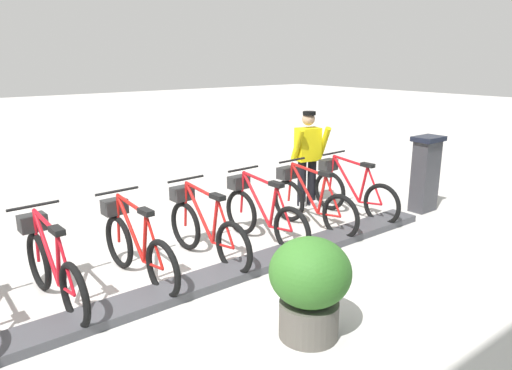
{
  "coord_description": "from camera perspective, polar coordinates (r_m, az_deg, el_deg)",
  "views": [
    {
      "loc": [
        -4.32,
        2.33,
        2.55
      ],
      "look_at": [
        0.5,
        -1.48,
        0.9
      ],
      "focal_mm": 33.66,
      "sensor_mm": 36.0,
      "label": 1
    }
  ],
  "objects": [
    {
      "name": "ground_plane",
      "position": [
        5.53,
        -9.07,
        -12.63
      ],
      "size": [
        60.0,
        60.0,
        0.0
      ],
      "primitive_type": "plane",
      "color": "beige"
    },
    {
      "name": "bike_docked_2",
      "position": [
        6.7,
        0.66,
        -3.41
      ],
      "size": [
        1.72,
        0.54,
        1.02
      ],
      "color": "black",
      "rests_on": "ground"
    },
    {
      "name": "bike_docked_3",
      "position": [
        6.19,
        -6.15,
        -5.09
      ],
      "size": [
        1.72,
        0.54,
        1.02
      ],
      "color": "black",
      "rests_on": "ground"
    },
    {
      "name": "worker_near_rack",
      "position": [
        8.29,
        6.17,
        3.52
      ],
      "size": [
        0.55,
        0.68,
        1.66
      ],
      "color": "white",
      "rests_on": "ground"
    },
    {
      "name": "bike_docked_4",
      "position": [
        5.78,
        -14.09,
        -6.96
      ],
      "size": [
        1.72,
        0.54,
        1.02
      ],
      "color": "black",
      "rests_on": "ground"
    },
    {
      "name": "bike_docked_0",
      "position": [
        7.97,
        11.22,
        -0.69
      ],
      "size": [
        1.72,
        0.54,
        1.02
      ],
      "color": "black",
      "rests_on": "ground"
    },
    {
      "name": "dock_rail_base",
      "position": [
        5.5,
        -9.09,
        -12.17
      ],
      "size": [
        0.44,
        8.32,
        0.1
      ],
      "primitive_type": "cube",
      "color": "#47474C",
      "rests_on": "ground"
    },
    {
      "name": "payment_kiosk",
      "position": [
        8.53,
        19.47,
        1.4
      ],
      "size": [
        0.36,
        0.52,
        1.28
      ],
      "color": "#38383D",
      "rests_on": "ground"
    },
    {
      "name": "bike_docked_1",
      "position": [
        7.3,
        6.4,
        -1.94
      ],
      "size": [
        1.72,
        0.54,
        1.02
      ],
      "color": "black",
      "rests_on": "ground"
    },
    {
      "name": "bike_docked_5",
      "position": [
        5.51,
        -23.1,
        -8.9
      ],
      "size": [
        1.72,
        0.54,
        1.02
      ],
      "color": "black",
      "rests_on": "ground"
    },
    {
      "name": "planter_bush",
      "position": [
        4.51,
        6.41,
        -11.51
      ],
      "size": [
        0.76,
        0.76,
        0.97
      ],
      "color": "#59544C",
      "rests_on": "ground"
    }
  ]
}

